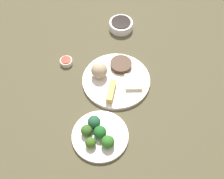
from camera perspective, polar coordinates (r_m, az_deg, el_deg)
The scene contains 16 objects.
tabletop at distance 1.30m, azimuth 0.97°, elevation 2.80°, with size 2.20×2.20×0.02m, color brown.
main_plate at distance 1.26m, azimuth 0.81°, elevation 1.76°, with size 0.29×0.29×0.02m, color white.
rice_scoop at distance 1.24m, azimuth -2.48°, elevation 3.70°, with size 0.07×0.07×0.07m, color tan.
spring_roll at distance 1.20m, azimuth -0.16°, elevation -0.35°, with size 0.10×0.02×0.03m, color gold.
crab_rangoon_wonton at distance 1.24m, azimuth 4.13°, elevation 1.40°, with size 0.08×0.07×0.02m, color beige.
stir_fry_heap at distance 1.29m, azimuth 1.73°, elevation 4.80°, with size 0.09×0.09×0.02m, color #3E2717.
broccoli_plate at distance 1.13m, azimuth -2.28°, elevation -8.90°, with size 0.21×0.21×0.01m, color white.
broccoli_floret_0 at distance 1.10m, azimuth -2.30°, elevation -8.16°, with size 0.05×0.05×0.05m, color #1E6223.
broccoli_floret_1 at distance 1.12m, azimuth -3.45°, elevation -6.21°, with size 0.05×0.05×0.05m, color #235737.
broccoli_floret_2 at distance 1.08m, azimuth -0.80°, elevation -10.00°, with size 0.05×0.05×0.05m, color #2F6E23.
broccoli_floret_3 at distance 1.09m, azimuth -4.12°, elevation -10.13°, with size 0.04×0.04×0.04m, color #3A641C.
broccoli_floret_4 at distance 1.11m, azimuth -4.90°, elevation -7.84°, with size 0.04×0.04×0.04m, color #366122.
soy_sauce_bowl at distance 1.46m, azimuth 1.72°, elevation 12.18°, with size 0.11×0.11×0.04m, color white.
soy_sauce_bowl_liquid at distance 1.45m, azimuth 1.74°, elevation 12.80°, with size 0.09×0.09×0.00m, color black.
sauce_ramekin_sweet_and_sour at distance 1.33m, azimuth -8.74°, elevation 5.28°, with size 0.05×0.05×0.02m, color white.
sauce_ramekin_sweet_and_sour_liquid at distance 1.32m, azimuth -8.81°, elevation 5.64°, with size 0.04×0.04×0.00m, color red.
Camera 1 is at (0.77, -0.17, 1.04)m, focal length 47.76 mm.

